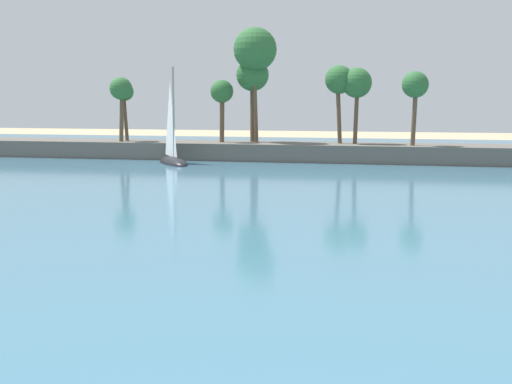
% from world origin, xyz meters
% --- Properties ---
extents(sea, '(220.00, 98.74, 0.06)m').
position_xyz_m(sea, '(0.00, 57.47, 0.03)').
color(sea, teal).
rests_on(sea, ground).
extents(palm_headland, '(107.44, 6.01, 13.51)m').
position_xyz_m(palm_headland, '(2.52, 66.89, 3.29)').
color(palm_headland, '#605B54').
rests_on(palm_headland, ground).
extents(sailboat_mid_bay, '(5.57, 6.80, 9.92)m').
position_xyz_m(sailboat_mid_bay, '(-18.31, 60.72, 0.95)').
color(sailboat_mid_bay, black).
rests_on(sailboat_mid_bay, sea).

